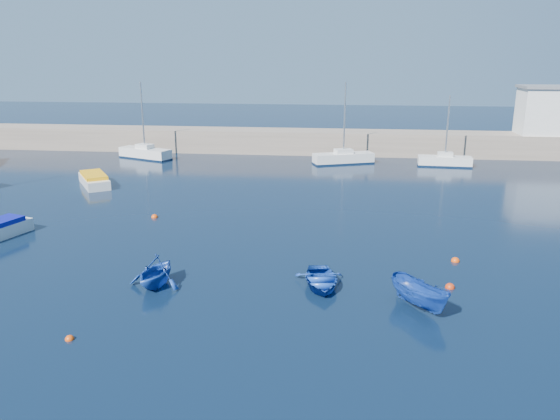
# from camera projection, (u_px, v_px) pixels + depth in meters

# --- Properties ---
(ground) EXTENTS (220.00, 220.00, 0.00)m
(ground) POSITION_uv_depth(u_px,v_px,m) (184.00, 362.00, 20.57)
(ground) COLOR black
(ground) RESTS_ON ground
(back_wall) EXTENTS (96.00, 4.50, 2.60)m
(back_wall) POSITION_uv_depth(u_px,v_px,m) (295.00, 141.00, 64.14)
(back_wall) COLOR gray
(back_wall) RESTS_ON ground
(sailboat_5) EXTENTS (6.45, 4.05, 8.34)m
(sailboat_5) POSITION_uv_depth(u_px,v_px,m) (145.00, 153.00, 60.50)
(sailboat_5) COLOR silver
(sailboat_5) RESTS_ON ground
(sailboat_6) EXTENTS (6.60, 3.95, 8.43)m
(sailboat_6) POSITION_uv_depth(u_px,v_px,m) (343.00, 158.00, 57.74)
(sailboat_6) COLOR silver
(sailboat_6) RESTS_ON ground
(sailboat_7) EXTENTS (5.45, 1.80, 7.22)m
(sailboat_7) POSITION_uv_depth(u_px,v_px,m) (445.00, 161.00, 56.33)
(sailboat_7) COLOR silver
(sailboat_7) RESTS_ON ground
(motorboat_2) EXTENTS (4.53, 5.41, 1.09)m
(motorboat_2) POSITION_uv_depth(u_px,v_px,m) (94.00, 180.00, 48.09)
(motorboat_2) COLOR silver
(motorboat_2) RESTS_ON ground
(dinghy_center) EXTENTS (2.93, 3.76, 0.71)m
(dinghy_center) POSITION_uv_depth(u_px,v_px,m) (321.00, 280.00, 27.11)
(dinghy_center) COLOR #163D9B
(dinghy_center) RESTS_ON ground
(dinghy_left) EXTENTS (3.08, 3.42, 1.60)m
(dinghy_left) POSITION_uv_depth(u_px,v_px,m) (156.00, 271.00, 27.06)
(dinghy_left) COLOR #163D9B
(dinghy_left) RESTS_ON ground
(dinghy_right) EXTENTS (3.09, 3.58, 1.34)m
(dinghy_right) POSITION_uv_depth(u_px,v_px,m) (420.00, 295.00, 24.68)
(dinghy_right) COLOR #163D9B
(dinghy_right) RESTS_ON ground
(buoy_0) EXTENTS (0.37, 0.37, 0.37)m
(buoy_0) POSITION_uv_depth(u_px,v_px,m) (70.00, 339.00, 22.16)
(buoy_0) COLOR #D6430B
(buoy_0) RESTS_ON ground
(buoy_1) EXTENTS (0.49, 0.49, 0.49)m
(buoy_1) POSITION_uv_depth(u_px,v_px,m) (450.00, 288.00, 27.06)
(buoy_1) COLOR #B42D0D
(buoy_1) RESTS_ON ground
(buoy_2) EXTENTS (0.48, 0.48, 0.48)m
(buoy_2) POSITION_uv_depth(u_px,v_px,m) (455.00, 261.00, 30.53)
(buoy_2) COLOR #D6430B
(buoy_2) RESTS_ON ground
(buoy_3) EXTENTS (0.48, 0.48, 0.48)m
(buoy_3) POSITION_uv_depth(u_px,v_px,m) (155.00, 217.00, 38.73)
(buoy_3) COLOR #D6430B
(buoy_3) RESTS_ON ground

